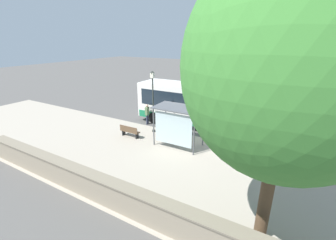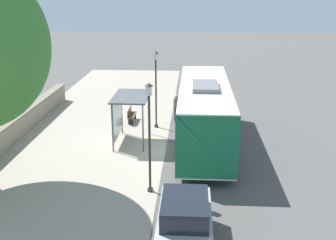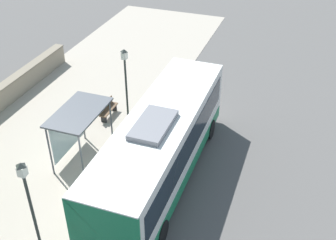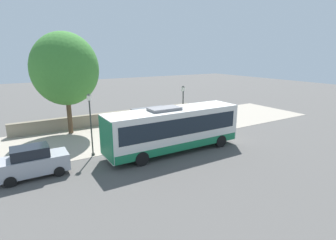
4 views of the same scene
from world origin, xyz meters
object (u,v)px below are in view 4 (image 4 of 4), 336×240
bench (181,125)px  shade_tree (65,69)px  bus_shelter (150,113)px  pedestrian (203,126)px  street_lamp_near (183,107)px  parked_car_behind_bus (33,162)px  street_lamp_far (91,120)px  bus (173,128)px

bench → shade_tree: bearing=-115.6°
bench → bus_shelter: bearing=-83.7°
pedestrian → street_lamp_near: street_lamp_near is taller
bus_shelter → street_lamp_near: size_ratio=0.68×
bench → parked_car_behind_bus: (3.70, -13.52, 0.47)m
bench → street_lamp_near: bearing=-30.4°
street_lamp_near → shade_tree: (-6.30, -8.66, 3.29)m
street_lamp_near → street_lamp_far: 8.46m
bus → shade_tree: bearing=-147.4°
bus → pedestrian: size_ratio=6.24×
pedestrian → shade_tree: bearing=-126.6°
parked_car_behind_bus → bus: bearing=85.3°
street_lamp_near → bench: bearing=149.6°
bench → street_lamp_near: size_ratio=0.33×
shade_tree → pedestrian: bearing=53.4°
bus_shelter → bench: bus_shelter is taller
parked_car_behind_bus → bench: bearing=105.3°
street_lamp_far → pedestrian: bearing=86.1°
bus_shelter → pedestrian: bus_shelter is taller
bench → parked_car_behind_bus: 14.02m
bus → bench: 6.05m
bench → shade_tree: (-4.62, -9.64, 5.57)m
bus_shelter → parked_car_behind_bus: size_ratio=0.79×
street_lamp_near → bus_shelter: bearing=-115.3°
bus_shelter → parked_car_behind_bus: (3.29, -9.85, -1.29)m
bus_shelter → parked_car_behind_bus: 10.46m
pedestrian → street_lamp_near: (-1.17, -1.39, 1.74)m
bus → street_lamp_near: street_lamp_near is taller
bus → parked_car_behind_bus: bearing=-94.7°
pedestrian → parked_car_behind_bus: size_ratio=0.43×
bus → bus_shelter: (-4.09, 0.12, 0.38)m
bus_shelter → bench: (-0.41, 3.67, -1.76)m
bus → street_lamp_near: size_ratio=2.30×
shade_tree → bench: bearing=64.4°
bench → shade_tree: 12.06m
shade_tree → bus: bearing=32.6°
bench → street_lamp_far: street_lamp_far is taller
bus_shelter → shade_tree: 8.69m
bus → shade_tree: 11.62m
street_lamp_far → bus: bearing=67.5°
pedestrian → parked_car_behind_bus: 13.95m
bus_shelter → street_lamp_near: (1.27, 2.69, 0.52)m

